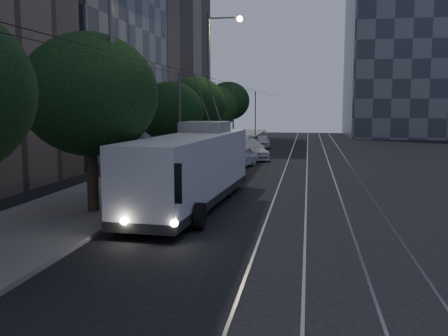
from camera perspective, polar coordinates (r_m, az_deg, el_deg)
ground at (r=17.59m, az=3.62°, el=-6.84°), size 120.00×120.00×0.00m
sidewalk at (r=38.34m, az=-4.43°, el=0.96°), size 5.00×90.00×0.15m
tram_rails at (r=37.22m, az=10.68°, el=0.56°), size 4.52×90.00×0.02m
overhead_wires at (r=37.58m, az=-0.72°, el=6.04°), size 2.23×90.00×6.00m
building_distant_right at (r=74.18m, az=22.77°, el=12.71°), size 22.00×18.00×24.00m
trolleybus at (r=20.91m, az=-3.65°, el=-0.10°), size 3.18×11.74×5.63m
pickup_silver at (r=29.92m, az=-2.09°, el=0.59°), size 4.18×6.29×1.60m
car_white_a at (r=34.14m, az=1.60°, el=1.28°), size 2.62×4.47×1.43m
car_white_b at (r=39.24m, az=3.03°, el=2.11°), size 3.69×5.60×1.51m
car_white_c at (r=45.43m, az=1.91°, el=2.83°), size 1.85×4.67×1.51m
car_white_d at (r=49.59m, az=4.42°, el=3.05°), size 1.86×3.88×1.28m
tree_1 at (r=19.87m, az=-15.09°, el=8.07°), size 5.20×5.20×7.00m
tree_2 at (r=30.45m, az=-6.16°, el=6.37°), size 4.04×4.04×5.66m
tree_3 at (r=36.81m, az=-3.39°, el=7.19°), size 4.60×4.60×6.32m
tree_4 at (r=46.01m, az=-1.38°, el=6.91°), size 4.69×4.69×6.11m
tree_5 at (r=52.22m, az=0.50°, el=7.64°), size 4.42×4.42×6.62m
streetlamp_near at (r=18.43m, az=-11.44°, el=10.62°), size 2.18×0.44×8.87m
streetlamp_far at (r=37.99m, az=-1.09°, el=10.78°), size 2.64×0.44×11.06m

